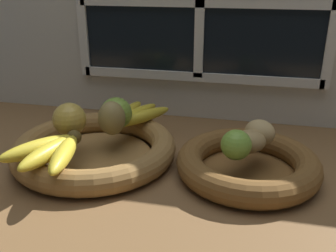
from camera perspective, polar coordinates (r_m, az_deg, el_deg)
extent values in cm
cube|color=brown|center=(82.25, 1.40, -6.62)|extent=(140.00, 90.00, 3.00)
cube|color=silver|center=(102.22, 5.00, 16.16)|extent=(140.00, 3.00, 55.00)
cube|color=black|center=(100.03, 4.91, 18.04)|extent=(64.00, 0.80, 38.00)
cube|color=white|center=(99.44, 4.86, 18.02)|extent=(2.40, 1.20, 38.00)
cube|color=white|center=(99.44, 4.86, 18.02)|extent=(64.00, 1.20, 2.40)
cube|color=white|center=(108.61, -12.98, 17.91)|extent=(2.40, 1.20, 40.40)
cube|color=white|center=(102.58, 4.52, 7.38)|extent=(64.00, 1.20, 2.40)
cylinder|color=olive|center=(84.85, -10.85, -4.56)|extent=(24.63, 24.63, 1.00)
torus|color=olive|center=(83.93, -10.95, -3.26)|extent=(35.28, 35.28, 5.25)
cylinder|color=brown|center=(78.67, 11.76, -6.90)|extent=(19.14, 19.14, 1.00)
torus|color=brown|center=(77.68, 11.88, -5.53)|extent=(28.59, 28.59, 5.25)
sphere|color=#7AA338|center=(85.43, -7.80, 1.92)|extent=(7.15, 7.15, 7.15)
sphere|color=gold|center=(83.76, -14.59, 0.97)|extent=(7.17, 7.17, 7.17)
ellipsoid|color=olive|center=(82.21, -8.45, 1.17)|extent=(8.23, 8.22, 7.45)
ellipsoid|color=yellow|center=(76.59, -18.93, -3.15)|extent=(11.61, 14.35, 3.33)
ellipsoid|color=yellow|center=(74.22, -17.53, -3.79)|extent=(6.48, 15.64, 3.33)
ellipsoid|color=yellow|center=(72.76, -15.41, -4.08)|extent=(6.26, 15.64, 3.33)
sphere|color=brown|center=(79.40, -13.93, -1.65)|extent=(2.99, 2.99, 2.99)
ellipsoid|color=gold|center=(88.93, -3.89, 1.41)|extent=(11.79, 15.17, 2.78)
ellipsoid|color=gold|center=(90.39, -4.91, 1.72)|extent=(8.21, 16.54, 2.78)
ellipsoid|color=gold|center=(91.44, -6.11, 1.92)|extent=(4.05, 16.74, 2.78)
sphere|color=brown|center=(84.42, -8.28, 0.05)|extent=(2.50, 2.50, 2.50)
ellipsoid|color=#A38451|center=(75.59, 12.17, -2.28)|extent=(8.32, 8.09, 4.44)
ellipsoid|color=tan|center=(79.32, 13.62, -0.92)|extent=(8.50, 8.44, 5.17)
sphere|color=#7AAD3D|center=(71.97, 10.19, -2.81)|extent=(5.80, 5.80, 5.80)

